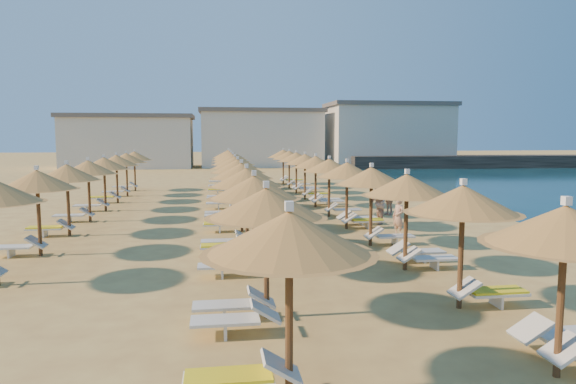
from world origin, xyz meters
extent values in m
plane|color=#D8B45F|center=(0.00, 0.00, 0.00)|extent=(220.00, 220.00, 0.00)
cube|color=black|center=(27.62, 39.92, 0.75)|extent=(30.13, 5.19, 1.50)
cube|color=beige|center=(-13.87, 46.01, 3.00)|extent=(15.00, 8.00, 6.00)
cube|color=#59514C|center=(-13.87, 46.01, 6.25)|extent=(15.60, 8.48, 0.50)
cube|color=beige|center=(2.38, 46.74, 3.40)|extent=(15.00, 8.00, 6.80)
cube|color=#59514C|center=(2.38, 46.74, 7.05)|extent=(15.60, 8.48, 0.50)
cube|color=beige|center=(18.56, 44.47, 3.80)|extent=(15.00, 8.00, 7.60)
cube|color=#59514C|center=(18.56, 44.47, 7.85)|extent=(15.60, 8.48, 0.50)
cylinder|color=brown|center=(1.90, -12.10, 1.21)|extent=(0.12, 0.12, 2.42)
cone|color=olive|center=(1.90, -12.10, 2.49)|extent=(2.41, 2.41, 0.63)
cone|color=olive|center=(1.90, -12.10, 2.23)|extent=(2.60, 2.60, 0.12)
cube|color=white|center=(1.90, -12.10, 2.87)|extent=(0.12, 0.12, 0.14)
cylinder|color=brown|center=(1.90, -8.74, 1.21)|extent=(0.12, 0.12, 2.42)
cone|color=olive|center=(1.90, -8.74, 2.49)|extent=(2.41, 2.41, 0.63)
cone|color=olive|center=(1.90, -8.74, 2.23)|extent=(2.60, 2.60, 0.12)
cube|color=white|center=(1.90, -8.74, 2.87)|extent=(0.12, 0.12, 0.14)
cylinder|color=brown|center=(1.90, -5.38, 1.21)|extent=(0.12, 0.12, 2.42)
cone|color=olive|center=(1.90, -5.38, 2.49)|extent=(2.41, 2.41, 0.63)
cone|color=olive|center=(1.90, -5.38, 2.23)|extent=(2.60, 2.60, 0.12)
cube|color=white|center=(1.90, -5.38, 2.87)|extent=(0.12, 0.12, 0.14)
cylinder|color=brown|center=(1.90, -2.02, 1.21)|extent=(0.12, 0.12, 2.42)
cone|color=olive|center=(1.90, -2.02, 2.49)|extent=(2.41, 2.41, 0.63)
cone|color=olive|center=(1.90, -2.02, 2.23)|extent=(2.60, 2.60, 0.12)
cube|color=white|center=(1.90, -2.02, 2.87)|extent=(0.12, 0.12, 0.14)
cylinder|color=brown|center=(1.90, 1.34, 1.21)|extent=(0.12, 0.12, 2.42)
cone|color=olive|center=(1.90, 1.34, 2.49)|extent=(2.41, 2.41, 0.63)
cone|color=olive|center=(1.90, 1.34, 2.23)|extent=(2.60, 2.60, 0.12)
cube|color=white|center=(1.90, 1.34, 2.87)|extent=(0.12, 0.12, 0.14)
cylinder|color=brown|center=(1.90, 4.70, 1.21)|extent=(0.12, 0.12, 2.42)
cone|color=olive|center=(1.90, 4.70, 2.49)|extent=(2.41, 2.41, 0.63)
cone|color=olive|center=(1.90, 4.70, 2.23)|extent=(2.60, 2.60, 0.12)
cube|color=white|center=(1.90, 4.70, 2.87)|extent=(0.12, 0.12, 0.14)
cylinder|color=brown|center=(1.90, 8.06, 1.21)|extent=(0.12, 0.12, 2.42)
cone|color=olive|center=(1.90, 8.06, 2.49)|extent=(2.41, 2.41, 0.63)
cone|color=olive|center=(1.90, 8.06, 2.23)|extent=(2.60, 2.60, 0.12)
cube|color=white|center=(1.90, 8.06, 2.87)|extent=(0.12, 0.12, 0.14)
cylinder|color=brown|center=(1.90, 11.41, 1.21)|extent=(0.12, 0.12, 2.42)
cone|color=olive|center=(1.90, 11.41, 2.49)|extent=(2.41, 2.41, 0.63)
cone|color=olive|center=(1.90, 11.41, 2.23)|extent=(2.60, 2.60, 0.12)
cube|color=white|center=(1.90, 11.41, 2.87)|extent=(0.12, 0.12, 0.14)
cylinder|color=brown|center=(1.90, 14.77, 1.21)|extent=(0.12, 0.12, 2.42)
cone|color=olive|center=(1.90, 14.77, 2.49)|extent=(2.41, 2.41, 0.63)
cone|color=olive|center=(1.90, 14.77, 2.23)|extent=(2.60, 2.60, 0.12)
cube|color=white|center=(1.90, 14.77, 2.87)|extent=(0.12, 0.12, 0.14)
cylinder|color=brown|center=(1.90, 18.13, 1.21)|extent=(0.12, 0.12, 2.42)
cone|color=olive|center=(1.90, 18.13, 2.49)|extent=(2.41, 2.41, 0.63)
cone|color=olive|center=(1.90, 18.13, 2.23)|extent=(2.60, 2.60, 0.12)
cube|color=white|center=(1.90, 18.13, 2.87)|extent=(0.12, 0.12, 0.14)
cylinder|color=brown|center=(1.90, 21.49, 1.21)|extent=(0.12, 0.12, 2.42)
cone|color=olive|center=(1.90, 21.49, 2.49)|extent=(2.41, 2.41, 0.63)
cone|color=olive|center=(1.90, 21.49, 2.23)|extent=(2.60, 2.60, 0.12)
cube|color=white|center=(1.90, 21.49, 2.87)|extent=(0.12, 0.12, 0.14)
cylinder|color=brown|center=(-2.47, -12.10, 1.21)|extent=(0.12, 0.12, 2.42)
cone|color=olive|center=(-2.47, -12.10, 2.49)|extent=(2.41, 2.41, 0.63)
cone|color=olive|center=(-2.47, -12.10, 2.23)|extent=(2.60, 2.60, 0.12)
cube|color=white|center=(-2.47, -12.10, 2.87)|extent=(0.12, 0.12, 0.14)
cylinder|color=brown|center=(-2.47, -8.74, 1.21)|extent=(0.12, 0.12, 2.42)
cone|color=olive|center=(-2.47, -8.74, 2.49)|extent=(2.41, 2.41, 0.63)
cone|color=olive|center=(-2.47, -8.74, 2.23)|extent=(2.60, 2.60, 0.12)
cube|color=white|center=(-2.47, -8.74, 2.87)|extent=(0.12, 0.12, 0.14)
cylinder|color=brown|center=(-2.47, -5.38, 1.21)|extent=(0.12, 0.12, 2.42)
cone|color=olive|center=(-2.47, -5.38, 2.49)|extent=(2.41, 2.41, 0.63)
cone|color=olive|center=(-2.47, -5.38, 2.23)|extent=(2.60, 2.60, 0.12)
cube|color=white|center=(-2.47, -5.38, 2.87)|extent=(0.12, 0.12, 0.14)
cylinder|color=brown|center=(-2.47, -2.02, 1.21)|extent=(0.12, 0.12, 2.42)
cone|color=olive|center=(-2.47, -2.02, 2.49)|extent=(2.41, 2.41, 0.63)
cone|color=olive|center=(-2.47, -2.02, 2.23)|extent=(2.60, 2.60, 0.12)
cube|color=white|center=(-2.47, -2.02, 2.87)|extent=(0.12, 0.12, 0.14)
cylinder|color=brown|center=(-2.47, 1.34, 1.21)|extent=(0.12, 0.12, 2.42)
cone|color=olive|center=(-2.47, 1.34, 2.49)|extent=(2.41, 2.41, 0.63)
cone|color=olive|center=(-2.47, 1.34, 2.23)|extent=(2.60, 2.60, 0.12)
cube|color=white|center=(-2.47, 1.34, 2.87)|extent=(0.12, 0.12, 0.14)
cylinder|color=brown|center=(-2.47, 4.70, 1.21)|extent=(0.12, 0.12, 2.42)
cone|color=olive|center=(-2.47, 4.70, 2.49)|extent=(2.41, 2.41, 0.63)
cone|color=olive|center=(-2.47, 4.70, 2.23)|extent=(2.60, 2.60, 0.12)
cube|color=white|center=(-2.47, 4.70, 2.87)|extent=(0.12, 0.12, 0.14)
cylinder|color=brown|center=(-2.47, 8.06, 1.21)|extent=(0.12, 0.12, 2.42)
cone|color=olive|center=(-2.47, 8.06, 2.49)|extent=(2.41, 2.41, 0.63)
cone|color=olive|center=(-2.47, 8.06, 2.23)|extent=(2.60, 2.60, 0.12)
cube|color=white|center=(-2.47, 8.06, 2.87)|extent=(0.12, 0.12, 0.14)
cylinder|color=brown|center=(-2.47, 11.41, 1.21)|extent=(0.12, 0.12, 2.42)
cone|color=olive|center=(-2.47, 11.41, 2.49)|extent=(2.41, 2.41, 0.63)
cone|color=olive|center=(-2.47, 11.41, 2.23)|extent=(2.60, 2.60, 0.12)
cube|color=white|center=(-2.47, 11.41, 2.87)|extent=(0.12, 0.12, 0.14)
cylinder|color=brown|center=(-2.47, 14.77, 1.21)|extent=(0.12, 0.12, 2.42)
cone|color=olive|center=(-2.47, 14.77, 2.49)|extent=(2.41, 2.41, 0.63)
cone|color=olive|center=(-2.47, 14.77, 2.23)|extent=(2.60, 2.60, 0.12)
cube|color=white|center=(-2.47, 14.77, 2.87)|extent=(0.12, 0.12, 0.14)
cylinder|color=brown|center=(-2.47, 18.13, 1.21)|extent=(0.12, 0.12, 2.42)
cone|color=olive|center=(-2.47, 18.13, 2.49)|extent=(2.41, 2.41, 0.63)
cone|color=olive|center=(-2.47, 18.13, 2.23)|extent=(2.60, 2.60, 0.12)
cube|color=white|center=(-2.47, 18.13, 2.87)|extent=(0.12, 0.12, 0.14)
cylinder|color=brown|center=(-2.47, 21.49, 1.21)|extent=(0.12, 0.12, 2.42)
cone|color=olive|center=(-2.47, 21.49, 2.49)|extent=(2.41, 2.41, 0.63)
cone|color=olive|center=(-2.47, 21.49, 2.23)|extent=(2.60, 2.60, 0.12)
cube|color=white|center=(-2.47, 21.49, 2.87)|extent=(0.12, 0.12, 0.14)
cylinder|color=brown|center=(-9.18, -2.02, 1.21)|extent=(0.12, 0.12, 2.42)
cone|color=olive|center=(-9.18, -2.02, 2.49)|extent=(2.41, 2.41, 0.63)
cone|color=olive|center=(-9.18, -2.02, 2.23)|extent=(2.60, 2.60, 0.12)
cube|color=white|center=(-9.18, -2.02, 2.87)|extent=(0.12, 0.12, 0.14)
cylinder|color=brown|center=(-9.18, 1.34, 1.21)|extent=(0.12, 0.12, 2.42)
cone|color=olive|center=(-9.18, 1.34, 2.49)|extent=(2.41, 2.41, 0.63)
cone|color=olive|center=(-9.18, 1.34, 2.23)|extent=(2.60, 2.60, 0.12)
cube|color=white|center=(-9.18, 1.34, 2.87)|extent=(0.12, 0.12, 0.14)
cylinder|color=brown|center=(-9.18, 4.70, 1.21)|extent=(0.12, 0.12, 2.42)
cone|color=olive|center=(-9.18, 4.70, 2.49)|extent=(2.41, 2.41, 0.63)
cone|color=olive|center=(-9.18, 4.70, 2.23)|extent=(2.60, 2.60, 0.12)
cube|color=white|center=(-9.18, 4.70, 2.87)|extent=(0.12, 0.12, 0.14)
cylinder|color=brown|center=(-9.18, 8.06, 1.21)|extent=(0.12, 0.12, 2.42)
cone|color=olive|center=(-9.18, 8.06, 2.49)|extent=(2.41, 2.41, 0.63)
cone|color=olive|center=(-9.18, 8.06, 2.23)|extent=(2.60, 2.60, 0.12)
cube|color=white|center=(-9.18, 8.06, 2.87)|extent=(0.12, 0.12, 0.14)
cylinder|color=brown|center=(-9.18, 11.41, 1.21)|extent=(0.12, 0.12, 2.42)
cone|color=olive|center=(-9.18, 11.41, 2.49)|extent=(2.41, 2.41, 0.63)
cone|color=olive|center=(-9.18, 11.41, 2.23)|extent=(2.60, 2.60, 0.12)
cube|color=white|center=(-9.18, 11.41, 2.87)|extent=(0.12, 0.12, 0.14)
cylinder|color=brown|center=(-9.18, 14.77, 1.21)|extent=(0.12, 0.12, 2.42)
cone|color=olive|center=(-9.18, 14.77, 2.49)|extent=(2.41, 2.41, 0.63)
cone|color=olive|center=(-9.18, 14.77, 2.23)|extent=(2.60, 2.60, 0.12)
cube|color=white|center=(-9.18, 14.77, 2.87)|extent=(0.12, 0.12, 0.14)
cylinder|color=brown|center=(-9.18, 18.13, 1.21)|extent=(0.12, 0.12, 2.42)
cone|color=olive|center=(-9.18, 18.13, 2.49)|extent=(2.41, 2.41, 0.63)
cone|color=olive|center=(-9.18, 18.13, 2.23)|extent=(2.60, 2.60, 0.12)
cube|color=white|center=(-9.18, 18.13, 2.87)|extent=(0.12, 0.12, 0.14)
cube|color=silver|center=(2.01, -12.10, 0.46)|extent=(0.58, 0.60, 0.40)
cube|color=silver|center=(2.80, -11.20, 0.32)|extent=(1.33, 0.60, 0.06)
cube|color=silver|center=(2.80, -11.20, 0.16)|extent=(0.06, 0.54, 0.32)
cube|color=silver|center=(2.01, -11.20, 0.46)|extent=(0.58, 0.60, 0.40)
cube|color=silver|center=(-3.37, -12.10, 0.32)|extent=(1.33, 0.60, 0.06)
cube|color=silver|center=(-2.59, -12.10, 0.46)|extent=(0.58, 0.60, 0.40)
cube|color=yellow|center=(-3.37, -12.10, 0.38)|extent=(1.28, 0.55, 0.05)
cube|color=silver|center=(2.80, -8.74, 0.32)|extent=(1.33, 0.60, 0.06)
cube|color=silver|center=(2.80, -8.74, 0.16)|extent=(0.06, 0.54, 0.32)
cube|color=silver|center=(2.01, -8.74, 0.46)|extent=(0.58, 0.60, 0.40)
cube|color=yellow|center=(2.80, -8.74, 0.38)|extent=(1.28, 0.55, 0.05)
cube|color=silver|center=(-3.37, -8.74, 0.32)|extent=(1.33, 0.60, 0.06)
cube|color=silver|center=(-3.37, -8.74, 0.16)|extent=(0.06, 0.54, 0.32)
cube|color=silver|center=(-2.59, -8.74, 0.46)|extent=(0.58, 0.60, 0.40)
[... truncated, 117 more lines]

